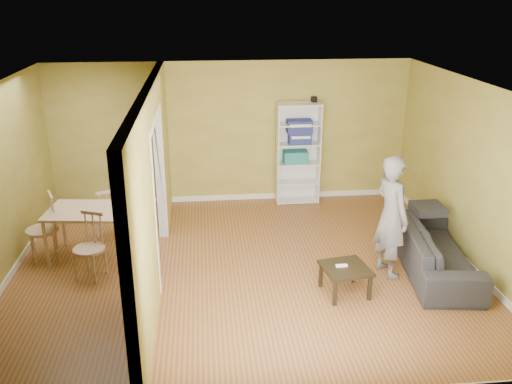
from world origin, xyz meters
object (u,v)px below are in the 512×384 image
(chair_far, at_px, (106,213))
(coffee_table, at_px, (345,271))
(chair_left, at_px, (42,228))
(dining_table, at_px, (90,215))
(person, at_px, (392,206))
(sofa, at_px, (436,243))
(bookshelf, at_px, (298,153))
(chair_near, at_px, (89,247))

(chair_far, bearing_deg, coffee_table, 127.69)
(chair_left, bearing_deg, dining_table, 69.34)
(person, relative_size, chair_far, 2.32)
(person, bearing_deg, dining_table, 61.69)
(coffee_table, bearing_deg, sofa, 19.48)
(sofa, xyz_separation_m, bookshelf, (-1.49, 2.88, 0.52))
(bookshelf, relative_size, coffee_table, 3.25)
(dining_table, relative_size, chair_far, 1.39)
(chair_near, bearing_deg, dining_table, 118.10)
(sofa, distance_m, bookshelf, 3.28)
(person, height_order, chair_left, person)
(dining_table, bearing_deg, chair_left, -178.49)
(chair_far, bearing_deg, chair_left, 16.85)
(sofa, bearing_deg, dining_table, 87.23)
(person, xyz_separation_m, chair_near, (-4.12, 0.26, -0.55))
(chair_far, bearing_deg, bookshelf, -178.80)
(sofa, relative_size, coffee_table, 3.77)
(person, relative_size, chair_near, 2.16)
(dining_table, height_order, chair_far, chair_far)
(sofa, relative_size, chair_near, 2.31)
(chair_near, xyz_separation_m, chair_far, (0.04, 1.27, -0.03))
(chair_left, distance_m, chair_far, 1.04)
(sofa, xyz_separation_m, dining_table, (-4.89, 0.89, 0.27))
(sofa, xyz_separation_m, chair_far, (-4.78, 1.51, 0.02))
(sofa, distance_m, chair_far, 5.01)
(dining_table, bearing_deg, sofa, -10.26)
(dining_table, bearing_deg, chair_near, -83.30)
(dining_table, height_order, chair_near, chair_near)
(bookshelf, distance_m, chair_left, 4.59)
(coffee_table, xyz_separation_m, dining_table, (-3.47, 1.39, 0.35))
(chair_left, bearing_deg, chair_near, 28.98)
(person, xyz_separation_m, chair_far, (-4.09, 1.53, -0.58))
(coffee_table, bearing_deg, bookshelf, 91.06)
(sofa, relative_size, dining_table, 1.79)
(person, distance_m, chair_left, 5.01)
(coffee_table, height_order, dining_table, dining_table)
(chair_left, height_order, chair_far, chair_left)
(bookshelf, height_order, dining_table, bookshelf)
(person, bearing_deg, sofa, -104.27)
(person, bearing_deg, chair_far, 53.36)
(person, relative_size, coffee_table, 3.52)
(sofa, height_order, chair_near, chair_near)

